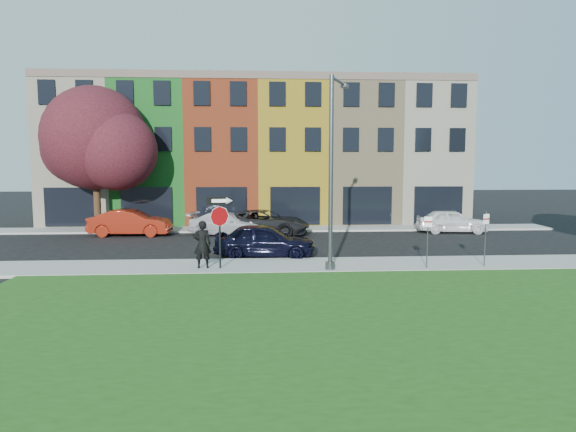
{
  "coord_description": "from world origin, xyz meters",
  "views": [
    {
      "loc": [
        -2.62,
        -18.7,
        4.57
      ],
      "look_at": [
        -1.23,
        4.0,
        2.11
      ],
      "focal_mm": 32.0,
      "sensor_mm": 36.0,
      "label": 1
    }
  ],
  "objects": [
    {
      "name": "parked_car_dark",
      "position": [
        -2.13,
        12.8,
        0.77
      ],
      "size": [
        5.55,
        6.93,
        1.54
      ],
      "primitive_type": "imported",
      "rotation": [
        0.0,
        0.0,
        1.29
      ],
      "color": "black",
      "rests_on": "ground"
    },
    {
      "name": "parked_car_silver",
      "position": [
        -4.4,
        12.68,
        0.71
      ],
      "size": [
        4.39,
        5.85,
        1.41
      ],
      "primitive_type": "imported",
      "rotation": [
        0.0,
        0.0,
        1.31
      ],
      "color": "silver",
      "rests_on": "ground"
    },
    {
      "name": "man",
      "position": [
        -4.89,
        2.5,
        1.11
      ],
      "size": [
        0.84,
        0.66,
        1.99
      ],
      "primitive_type": "imported",
      "rotation": [
        0.0,
        0.0,
        3.27
      ],
      "color": "black",
      "rests_on": "sidewalk_near"
    },
    {
      "name": "parked_car_red",
      "position": [
        -10.33,
        12.87,
        0.8
      ],
      "size": [
        1.97,
        4.98,
        1.61
      ],
      "primitive_type": "imported",
      "rotation": [
        0.0,
        0.0,
        1.54
      ],
      "color": "maroon",
      "rests_on": "ground"
    },
    {
      "name": "stop_sign",
      "position": [
        -4.15,
        2.37,
        2.25
      ],
      "size": [
        1.04,
        0.2,
        2.98
      ],
      "rotation": [
        0.0,
        0.0,
        0.15
      ],
      "color": "black",
      "rests_on": "sidewalk_near"
    },
    {
      "name": "ground",
      "position": [
        0.0,
        0.0,
        0.0
      ],
      "size": [
        120.0,
        120.0,
        0.0
      ],
      "primitive_type": "plane",
      "color": "black",
      "rests_on": "ground"
    },
    {
      "name": "street_lamp",
      "position": [
        0.46,
        2.1,
        4.07
      ],
      "size": [
        1.26,
        2.43,
        7.83
      ],
      "rotation": [
        0.0,
        0.0,
        -0.41
      ],
      "color": "#444749",
      "rests_on": "sidewalk_near"
    },
    {
      "name": "sidewalk_far",
      "position": [
        -3.0,
        15.0,
        0.06
      ],
      "size": [
        40.0,
        2.4,
        0.12
      ],
      "primitive_type": "cube",
      "color": "gray",
      "rests_on": "ground"
    },
    {
      "name": "rowhouse_block",
      "position": [
        -2.5,
        21.18,
        4.99
      ],
      "size": [
        30.0,
        10.12,
        10.0
      ],
      "color": "beige",
      "rests_on": "ground"
    },
    {
      "name": "tree_purple",
      "position": [
        -12.71,
        14.83,
        5.82
      ],
      "size": [
        7.85,
        6.87,
        9.14
      ],
      "color": "black",
      "rests_on": "sidewalk_far"
    },
    {
      "name": "parking_sign_b",
      "position": [
        7.0,
        2.14,
        1.57
      ],
      "size": [
        0.3,
        0.16,
        2.34
      ],
      "rotation": [
        0.0,
        0.0,
        0.41
      ],
      "color": "#444749",
      "rests_on": "sidewalk_near"
    },
    {
      "name": "sidewalk_near",
      "position": [
        2.0,
        3.0,
        0.06
      ],
      "size": [
        40.0,
        3.0,
        0.12
      ],
      "primitive_type": "cube",
      "color": "gray",
      "rests_on": "ground"
    },
    {
      "name": "sedan_near",
      "position": [
        -2.25,
        5.34,
        0.81
      ],
      "size": [
        3.03,
        5.18,
        1.61
      ],
      "primitive_type": "imported",
      "rotation": [
        0.0,
        0.0,
        1.45
      ],
      "color": "black",
      "rests_on": "ground"
    },
    {
      "name": "parked_car_white",
      "position": [
        9.77,
        12.98,
        0.75
      ],
      "size": [
        2.8,
        4.8,
        1.49
      ],
      "primitive_type": "imported",
      "rotation": [
        0.0,
        0.0,
        1.45
      ],
      "color": "white",
      "rests_on": "ground"
    },
    {
      "name": "parking_sign_a",
      "position": [
        4.43,
        1.89,
        1.52
      ],
      "size": [
        0.32,
        0.11,
        2.26
      ],
      "rotation": [
        0.0,
        0.0,
        -0.2
      ],
      "color": "#444749",
      "rests_on": "sidewalk_near"
    }
  ]
}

